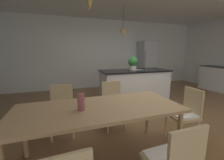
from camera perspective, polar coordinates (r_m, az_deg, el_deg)
The scene contains 11 objects.
ground_plane at distance 3.52m, azimuth 14.94°, elevation -13.99°, with size 10.00×8.40×0.04m, color brown.
wall_back_kitchen at distance 6.17m, azimuth -1.55°, elevation 10.09°, with size 10.00×0.12×2.70m, color white.
dining_table at distance 1.93m, azimuth -4.96°, elevation -12.14°, with size 2.09×0.90×0.75m.
chair_kitchen_end at distance 2.69m, azimuth 26.56°, elevation -11.34°, with size 0.43×0.43×0.87m.
chair_far_left at distance 2.73m, azimuth -18.92°, elevation -10.48°, with size 0.43×0.43×0.87m.
chair_far_right at distance 2.87m, azimuth 0.42°, elevation -8.80°, with size 0.41×0.41×0.87m.
kitchen_island at distance 4.56m, azimuth 8.73°, elevation -1.62°, with size 2.08×0.87×0.91m.
refrigerator at distance 6.51m, azimuth 13.47°, elevation 6.18°, with size 0.69×0.67×1.87m.
pendant_over_island_main at distance 4.31m, azimuth 4.31°, elevation 17.82°, with size 0.17×0.17×0.84m.
potted_plant_on_island at distance 4.43m, azimuth 8.13°, elevation 6.72°, with size 0.30×0.30×0.41m.
vase_on_dining_table at distance 1.80m, azimuth -12.06°, elevation -8.25°, with size 0.08×0.08×0.21m.
Camera 1 is at (-1.82, -2.63, 1.44)m, focal length 23.46 mm.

